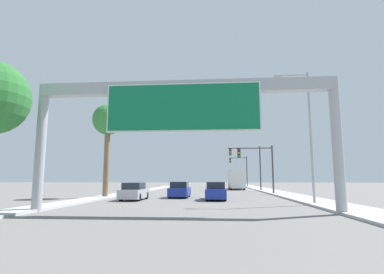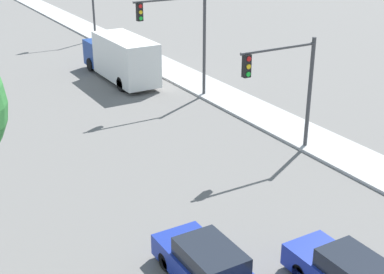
{
  "view_description": "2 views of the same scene",
  "coord_description": "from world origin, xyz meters",
  "px_view_note": "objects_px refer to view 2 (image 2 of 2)",
  "views": [
    {
      "loc": [
        1.79,
        1.75,
        1.82
      ],
      "look_at": [
        0.0,
        24.13,
        4.95
      ],
      "focal_mm": 28.0,
      "sensor_mm": 36.0,
      "label": 1
    },
    {
      "loc": [
        -9.37,
        19.09,
        11.15
      ],
      "look_at": [
        1.64,
        37.87,
        2.08
      ],
      "focal_mm": 50.0,
      "sensor_mm": 36.0,
      "label": 2
    }
  ],
  "objects_px": {
    "traffic_light_near_intersection": "(288,79)",
    "traffic_light_mid_block": "(184,29)",
    "car_near_center": "(208,267)",
    "truck_box_primary": "(121,58)"
  },
  "relations": [
    {
      "from": "traffic_light_near_intersection",
      "to": "traffic_light_mid_block",
      "type": "xyz_separation_m",
      "value": [
        -0.08,
        10.0,
        0.67
      ]
    },
    {
      "from": "car_near_center",
      "to": "traffic_light_near_intersection",
      "type": "xyz_separation_m",
      "value": [
        8.81,
        6.9,
        3.19
      ]
    },
    {
      "from": "car_near_center",
      "to": "traffic_light_mid_block",
      "type": "bearing_deg",
      "value": 62.67
    },
    {
      "from": "traffic_light_mid_block",
      "to": "car_near_center",
      "type": "bearing_deg",
      "value": -117.33
    },
    {
      "from": "car_near_center",
      "to": "traffic_light_near_intersection",
      "type": "height_order",
      "value": "traffic_light_near_intersection"
    },
    {
      "from": "car_near_center",
      "to": "truck_box_primary",
      "type": "relative_size",
      "value": 0.5
    },
    {
      "from": "traffic_light_near_intersection",
      "to": "traffic_light_mid_block",
      "type": "bearing_deg",
      "value": 90.46
    },
    {
      "from": "car_near_center",
      "to": "traffic_light_mid_block",
      "type": "xyz_separation_m",
      "value": [
        8.73,
        16.9,
        3.86
      ]
    },
    {
      "from": "traffic_light_near_intersection",
      "to": "traffic_light_mid_block",
      "type": "relative_size",
      "value": 0.85
    },
    {
      "from": "traffic_light_near_intersection",
      "to": "car_near_center",
      "type": "bearing_deg",
      "value": -141.94
    }
  ]
}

